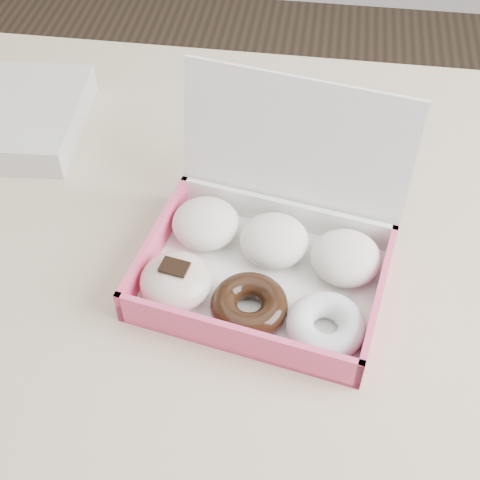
# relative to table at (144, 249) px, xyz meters

# --- Properties ---
(ground) EXTENTS (4.00, 4.00, 0.00)m
(ground) POSITION_rel_table_xyz_m (0.00, 0.00, -0.67)
(ground) COLOR black
(ground) RESTS_ON ground
(table) EXTENTS (1.20, 0.80, 0.75)m
(table) POSITION_rel_table_xyz_m (0.00, 0.00, 0.00)
(table) COLOR tan
(table) RESTS_ON ground
(donut_box) EXTENTS (0.32, 0.29, 0.21)m
(donut_box) POSITION_rel_table_xyz_m (0.18, -0.09, 0.11)
(donut_box) COLOR white
(donut_box) RESTS_ON table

